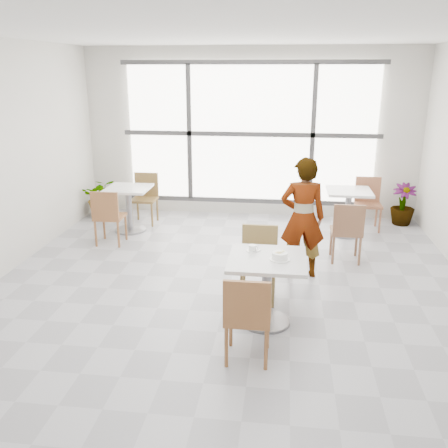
# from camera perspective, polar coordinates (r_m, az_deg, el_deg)

# --- Properties ---
(floor) EXTENTS (7.00, 7.00, 0.00)m
(floor) POSITION_cam_1_polar(r_m,az_deg,el_deg) (5.96, 0.36, -8.31)
(floor) COLOR #9E9EA5
(floor) RESTS_ON ground
(ceiling) EXTENTS (7.00, 7.00, 0.00)m
(ceiling) POSITION_cam_1_polar(r_m,az_deg,el_deg) (5.37, 0.43, 21.81)
(ceiling) COLOR white
(ceiling) RESTS_ON ground
(wall_back) EXTENTS (6.00, 0.00, 6.00)m
(wall_back) POSITION_cam_1_polar(r_m,az_deg,el_deg) (8.91, 3.11, 10.51)
(wall_back) COLOR silver
(wall_back) RESTS_ON ground
(wall_front) EXTENTS (6.00, 0.00, 6.00)m
(wall_front) POSITION_cam_1_polar(r_m,az_deg,el_deg) (2.23, -10.63, -12.74)
(wall_front) COLOR silver
(wall_front) RESTS_ON ground
(window) EXTENTS (4.60, 0.07, 2.52)m
(window) POSITION_cam_1_polar(r_m,az_deg,el_deg) (8.85, 3.08, 10.45)
(window) COLOR white
(window) RESTS_ON ground
(main_table) EXTENTS (0.80, 0.80, 0.75)m
(main_table) POSITION_cam_1_polar(r_m,az_deg,el_deg) (5.16, 5.03, -6.32)
(main_table) COLOR silver
(main_table) RESTS_ON ground
(chair_near) EXTENTS (0.42, 0.42, 0.87)m
(chair_near) POSITION_cam_1_polar(r_m,az_deg,el_deg) (4.49, 2.76, -10.46)
(chair_near) COLOR brown
(chair_near) RESTS_ON ground
(chair_far) EXTENTS (0.42, 0.42, 0.87)m
(chair_far) POSITION_cam_1_polar(r_m,az_deg,el_deg) (5.75, 4.11, -3.94)
(chair_far) COLOR olive
(chair_far) RESTS_ON ground
(oatmeal_bowl) EXTENTS (0.21, 0.21, 0.09)m
(oatmeal_bowl) POSITION_cam_1_polar(r_m,az_deg,el_deg) (5.01, 6.55, -3.73)
(oatmeal_bowl) COLOR white
(oatmeal_bowl) RESTS_ON main_table
(coffee_cup) EXTENTS (0.16, 0.13, 0.07)m
(coffee_cup) POSITION_cam_1_polar(r_m,az_deg,el_deg) (5.23, 3.35, -2.87)
(coffee_cup) COLOR white
(coffee_cup) RESTS_ON main_table
(person) EXTENTS (0.61, 0.43, 1.58)m
(person) POSITION_cam_1_polar(r_m,az_deg,el_deg) (6.33, 9.18, 0.69)
(person) COLOR black
(person) RESTS_ON ground
(bg_table_left) EXTENTS (0.70, 0.70, 0.75)m
(bg_table_left) POSITION_cam_1_polar(r_m,az_deg,el_deg) (8.26, -11.07, 2.44)
(bg_table_left) COLOR white
(bg_table_left) RESTS_ON ground
(bg_table_right) EXTENTS (0.70, 0.70, 0.75)m
(bg_table_right) POSITION_cam_1_polar(r_m,az_deg,el_deg) (8.17, 14.31, 2.05)
(bg_table_right) COLOR white
(bg_table_right) RESTS_ON ground
(bg_chair_left_near) EXTENTS (0.42, 0.42, 0.87)m
(bg_chair_left_near) POSITION_cam_1_polar(r_m,az_deg,el_deg) (7.64, -13.43, 1.16)
(bg_chair_left_near) COLOR brown
(bg_chair_left_near) RESTS_ON ground
(bg_chair_left_far) EXTENTS (0.42, 0.42, 0.87)m
(bg_chair_left_far) POSITION_cam_1_polar(r_m,az_deg,el_deg) (8.70, -9.19, 3.42)
(bg_chair_left_far) COLOR olive
(bg_chair_left_far) RESTS_ON ground
(bg_chair_right_near) EXTENTS (0.42, 0.42, 0.87)m
(bg_chair_right_near) POSITION_cam_1_polar(r_m,az_deg,el_deg) (6.97, 14.21, -0.51)
(bg_chair_right_near) COLOR brown
(bg_chair_right_near) RESTS_ON ground
(bg_chair_right_far) EXTENTS (0.42, 0.42, 0.87)m
(bg_chair_right_far) POSITION_cam_1_polar(r_m,az_deg,el_deg) (8.61, 16.47, 2.76)
(bg_chair_right_far) COLOR #A16243
(bg_chair_right_far) RESTS_ON ground
(plant_left) EXTENTS (0.77, 0.72, 0.71)m
(plant_left) POSITION_cam_1_polar(r_m,az_deg,el_deg) (9.26, -14.17, 3.06)
(plant_left) COLOR #60864A
(plant_left) RESTS_ON ground
(plant_right) EXTENTS (0.43, 0.43, 0.73)m
(plant_right) POSITION_cam_1_polar(r_m,az_deg,el_deg) (9.03, 20.19, 2.17)
(plant_right) COLOR #4F7336
(plant_right) RESTS_ON ground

